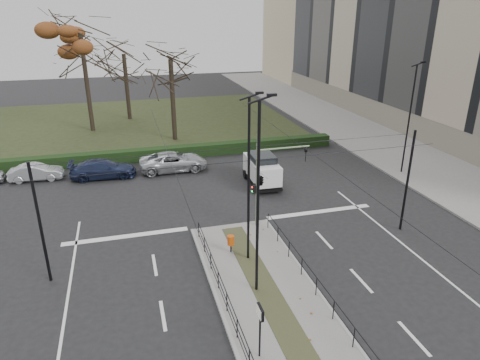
{
  "coord_description": "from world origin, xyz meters",
  "views": [
    {
      "loc": [
        -5.46,
        -16.99,
        12.06
      ],
      "look_at": [
        1.05,
        6.53,
        2.28
      ],
      "focal_mm": 32.0,
      "sensor_mm": 36.0,
      "label": 1
    }
  ],
  "objects_px": {
    "info_panel": "(260,318)",
    "streetlamp_median_near": "(258,199)",
    "traffic_light": "(262,179)",
    "litter_bin": "(231,241)",
    "bare_tree_near": "(171,66)",
    "white_van": "(262,169)",
    "bare_tree_center": "(124,59)",
    "rust_tree": "(80,33)",
    "streetlamp_sidewalk": "(409,118)",
    "parked_car_fourth": "(174,162)",
    "parked_car_second": "(36,172)",
    "streetlamp_median_far": "(249,180)",
    "parked_car_third": "(103,169)"
  },
  "relations": [
    {
      "from": "litter_bin",
      "to": "streetlamp_median_near",
      "type": "height_order",
      "value": "streetlamp_median_near"
    },
    {
      "from": "parked_car_fourth",
      "to": "bare_tree_near",
      "type": "xyz_separation_m",
      "value": [
        1.19,
        8.53,
        6.44
      ]
    },
    {
      "from": "traffic_light",
      "to": "bare_tree_center",
      "type": "relative_size",
      "value": 0.52
    },
    {
      "from": "streetlamp_sidewalk",
      "to": "bare_tree_near",
      "type": "xyz_separation_m",
      "value": [
        -16.03,
        13.99,
        2.76
      ]
    },
    {
      "from": "parked_car_second",
      "to": "parked_car_third",
      "type": "height_order",
      "value": "parked_car_third"
    },
    {
      "from": "info_panel",
      "to": "streetlamp_sidewalk",
      "type": "xyz_separation_m",
      "value": [
        16.75,
        15.38,
        2.55
      ]
    },
    {
      "from": "streetlamp_median_near",
      "to": "rust_tree",
      "type": "bearing_deg",
      "value": 105.06
    },
    {
      "from": "litter_bin",
      "to": "rust_tree",
      "type": "xyz_separation_m",
      "value": [
        -8.04,
        27.66,
        9.02
      ]
    },
    {
      "from": "streetlamp_median_far",
      "to": "bare_tree_near",
      "type": "height_order",
      "value": "bare_tree_near"
    },
    {
      "from": "info_panel",
      "to": "white_van",
      "type": "xyz_separation_m",
      "value": [
        5.41,
        16.21,
        -0.66
      ]
    },
    {
      "from": "parked_car_second",
      "to": "info_panel",
      "type": "bearing_deg",
      "value": -151.41
    },
    {
      "from": "streetlamp_median_far",
      "to": "parked_car_second",
      "type": "distance_m",
      "value": 19.74
    },
    {
      "from": "streetlamp_median_near",
      "to": "parked_car_second",
      "type": "height_order",
      "value": "streetlamp_median_near"
    },
    {
      "from": "parked_car_second",
      "to": "bare_tree_near",
      "type": "relative_size",
      "value": 0.38
    },
    {
      "from": "streetlamp_median_far",
      "to": "bare_tree_center",
      "type": "bearing_deg",
      "value": 98.32
    },
    {
      "from": "litter_bin",
      "to": "bare_tree_center",
      "type": "xyz_separation_m",
      "value": [
        -4.08,
        31.96,
        6.07
      ]
    },
    {
      "from": "streetlamp_median_far",
      "to": "parked_car_third",
      "type": "distance_m",
      "value": 16.43
    },
    {
      "from": "streetlamp_sidewalk",
      "to": "parked_car_fourth",
      "type": "distance_m",
      "value": 18.44
    },
    {
      "from": "streetlamp_median_far",
      "to": "bare_tree_near",
      "type": "relative_size",
      "value": 0.84
    },
    {
      "from": "parked_car_second",
      "to": "rust_tree",
      "type": "height_order",
      "value": "rust_tree"
    },
    {
      "from": "parked_car_second",
      "to": "bare_tree_center",
      "type": "distance_m",
      "value": 20.28
    },
    {
      "from": "bare_tree_near",
      "to": "streetlamp_median_far",
      "type": "bearing_deg",
      "value": -88.02
    },
    {
      "from": "white_van",
      "to": "info_panel",
      "type": "bearing_deg",
      "value": -108.45
    },
    {
      "from": "streetlamp_median_near",
      "to": "streetlamp_median_far",
      "type": "xyz_separation_m",
      "value": [
        0.39,
        2.65,
        -0.2
      ]
    },
    {
      "from": "rust_tree",
      "to": "parked_car_fourth",
      "type": "bearing_deg",
      "value": -64.41
    },
    {
      "from": "info_panel",
      "to": "parked_car_fourth",
      "type": "relative_size",
      "value": 0.41
    },
    {
      "from": "streetlamp_median_far",
      "to": "white_van",
      "type": "distance_m",
      "value": 10.95
    },
    {
      "from": "streetlamp_sidewalk",
      "to": "info_panel",
      "type": "bearing_deg",
      "value": -137.44
    },
    {
      "from": "streetlamp_median_near",
      "to": "rust_tree",
      "type": "distance_m",
      "value": 32.64
    },
    {
      "from": "white_van",
      "to": "bare_tree_center",
      "type": "xyz_separation_m",
      "value": [
        -8.69,
        23.08,
        5.68
      ]
    },
    {
      "from": "white_van",
      "to": "streetlamp_median_near",
      "type": "bearing_deg",
      "value": -109.13
    },
    {
      "from": "traffic_light",
      "to": "bare_tree_center",
      "type": "bearing_deg",
      "value": 102.61
    },
    {
      "from": "info_panel",
      "to": "rust_tree",
      "type": "bearing_deg",
      "value": 101.7
    },
    {
      "from": "streetlamp_median_far",
      "to": "traffic_light",
      "type": "bearing_deg",
      "value": 62.01
    },
    {
      "from": "parked_car_fourth",
      "to": "bare_tree_near",
      "type": "relative_size",
      "value": 0.53
    },
    {
      "from": "streetlamp_median_far",
      "to": "streetlamp_sidewalk",
      "type": "bearing_deg",
      "value": 30.19
    },
    {
      "from": "traffic_light",
      "to": "parked_car_second",
      "type": "relative_size",
      "value": 1.31
    },
    {
      "from": "rust_tree",
      "to": "parked_car_third",
      "type": "bearing_deg",
      "value": -84.57
    },
    {
      "from": "traffic_light",
      "to": "litter_bin",
      "type": "distance_m",
      "value": 4.22
    },
    {
      "from": "litter_bin",
      "to": "bare_tree_near",
      "type": "height_order",
      "value": "bare_tree_near"
    },
    {
      "from": "info_panel",
      "to": "parked_car_second",
      "type": "relative_size",
      "value": 0.58
    },
    {
      "from": "white_van",
      "to": "bare_tree_near",
      "type": "height_order",
      "value": "bare_tree_near"
    },
    {
      "from": "parked_car_fourth",
      "to": "rust_tree",
      "type": "distance_m",
      "value": 18.14
    },
    {
      "from": "streetlamp_sidewalk",
      "to": "rust_tree",
      "type": "bearing_deg",
      "value": 140.75
    },
    {
      "from": "traffic_light",
      "to": "parked_car_second",
      "type": "distance_m",
      "value": 18.4
    },
    {
      "from": "streetlamp_sidewalk",
      "to": "parked_car_fourth",
      "type": "height_order",
      "value": "streetlamp_sidewalk"
    },
    {
      "from": "parked_car_third",
      "to": "bare_tree_near",
      "type": "bearing_deg",
      "value": -34.87
    },
    {
      "from": "parked_car_third",
      "to": "bare_tree_near",
      "type": "height_order",
      "value": "bare_tree_near"
    },
    {
      "from": "info_panel",
      "to": "streetlamp_median_near",
      "type": "bearing_deg",
      "value": 73.74
    },
    {
      "from": "streetlamp_median_far",
      "to": "bare_tree_center",
      "type": "height_order",
      "value": "bare_tree_center"
    }
  ]
}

